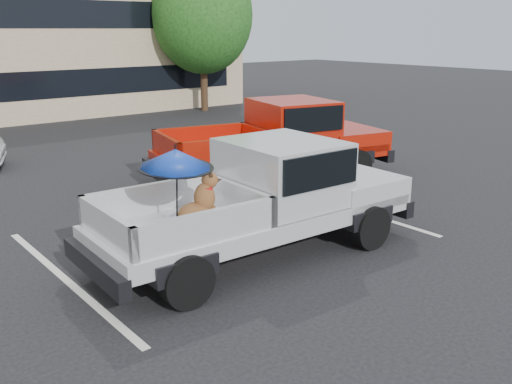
% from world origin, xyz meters
% --- Properties ---
extents(ground, '(90.00, 90.00, 0.00)m').
position_xyz_m(ground, '(0.00, 0.00, 0.00)').
color(ground, black).
rests_on(ground, ground).
extents(stripe_left, '(0.12, 5.00, 0.01)m').
position_xyz_m(stripe_left, '(-3.00, 2.00, 0.00)').
color(stripe_left, silver).
rests_on(stripe_left, ground).
extents(stripe_right, '(0.12, 5.00, 0.01)m').
position_xyz_m(stripe_right, '(3.00, 2.00, 0.00)').
color(stripe_right, silver).
rests_on(stripe_right, ground).
extents(motel_building, '(20.40, 8.40, 6.30)m').
position_xyz_m(motel_building, '(2.00, 20.99, 3.21)').
color(motel_building, tan).
rests_on(motel_building, ground).
extents(tree_right, '(4.46, 4.46, 6.78)m').
position_xyz_m(tree_right, '(9.00, 16.00, 4.21)').
color(tree_right, '#332114').
rests_on(tree_right, ground).
extents(tree_back, '(4.68, 4.68, 7.11)m').
position_xyz_m(tree_back, '(6.00, 24.00, 4.41)').
color(tree_back, '#332114').
rests_on(tree_back, ground).
extents(silver_pickup, '(5.76, 2.28, 2.06)m').
position_xyz_m(silver_pickup, '(0.15, 0.96, 1.05)').
color(silver_pickup, black).
rests_on(silver_pickup, ground).
extents(red_pickup, '(6.27, 3.32, 1.97)m').
position_xyz_m(red_pickup, '(3.61, 4.41, 1.07)').
color(red_pickup, black).
rests_on(red_pickup, ground).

